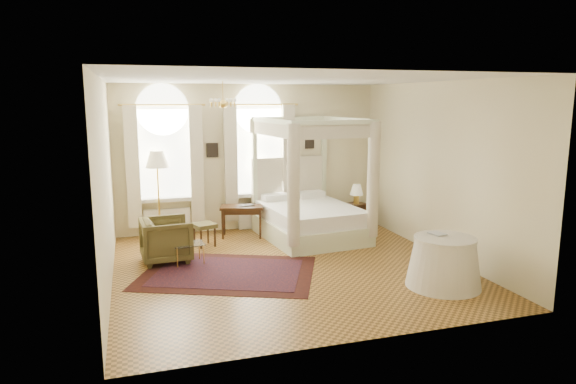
% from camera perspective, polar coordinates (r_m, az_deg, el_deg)
% --- Properties ---
extents(ground, '(6.00, 6.00, 0.00)m').
position_cam_1_polar(ground, '(9.30, 0.02, -8.33)').
color(ground, '#A77230').
rests_on(ground, ground).
extents(room_walls, '(6.00, 6.00, 6.00)m').
position_cam_1_polar(room_walls, '(8.87, 0.02, 3.88)').
color(room_walls, beige).
rests_on(room_walls, ground).
extents(window_left, '(1.62, 0.27, 3.29)m').
position_cam_1_polar(window_left, '(11.41, -13.50, 2.54)').
color(window_left, white).
rests_on(window_left, room_walls).
extents(window_right, '(1.62, 0.27, 3.29)m').
position_cam_1_polar(window_right, '(11.73, -3.21, 3.01)').
color(window_right, white).
rests_on(window_right, room_walls).
extents(chandelier, '(0.51, 0.45, 0.50)m').
position_cam_1_polar(chandelier, '(9.77, -7.23, 9.84)').
color(chandelier, gold).
rests_on(chandelier, room_walls).
extents(wall_pictures, '(2.54, 0.03, 0.39)m').
position_cam_1_polar(wall_pictures, '(11.75, -3.88, 5.00)').
color(wall_pictures, black).
rests_on(wall_pictures, room_walls).
extents(canopy_bed, '(2.18, 2.57, 2.58)m').
position_cam_1_polar(canopy_bed, '(11.04, 2.51, -2.19)').
color(canopy_bed, beige).
rests_on(canopy_bed, ground).
extents(nightstand, '(0.52, 0.50, 0.58)m').
position_cam_1_polar(nightstand, '(12.09, 7.54, -2.60)').
color(nightstand, '#34210E').
rests_on(nightstand, ground).
extents(nightstand_lamp, '(0.30, 0.30, 0.44)m').
position_cam_1_polar(nightstand_lamp, '(11.96, 7.63, 0.12)').
color(nightstand_lamp, gold).
rests_on(nightstand_lamp, nightstand).
extents(writing_desk, '(1.01, 0.71, 0.69)m').
position_cam_1_polar(writing_desk, '(11.18, -5.16, -2.05)').
color(writing_desk, '#34210E').
rests_on(writing_desk, ground).
extents(laptop, '(0.36, 0.25, 0.03)m').
position_cam_1_polar(laptop, '(11.18, -4.74, -1.44)').
color(laptop, black).
rests_on(laptop, writing_desk).
extents(stool, '(0.52, 0.52, 0.48)m').
position_cam_1_polar(stool, '(10.61, -9.28, -3.88)').
color(stool, '#4E4521').
rests_on(stool, ground).
extents(armchair, '(0.95, 0.93, 0.82)m').
position_cam_1_polar(armchair, '(9.77, -13.36, -5.20)').
color(armchair, '#49401F').
rests_on(armchair, ground).
extents(coffee_table, '(0.60, 0.45, 0.38)m').
position_cam_1_polar(coffee_table, '(9.55, -11.01, -5.87)').
color(coffee_table, silver).
rests_on(coffee_table, ground).
extents(floor_lamp, '(0.49, 0.49, 1.90)m').
position_cam_1_polar(floor_lamp, '(11.21, -14.34, 3.05)').
color(floor_lamp, gold).
rests_on(floor_lamp, ground).
extents(oriental_rug, '(3.51, 3.08, 0.01)m').
position_cam_1_polar(oriental_rug, '(9.06, -6.68, -8.88)').
color(oriental_rug, '#3E150F').
rests_on(oriental_rug, ground).
extents(side_table, '(1.19, 1.19, 0.81)m').
position_cam_1_polar(side_table, '(8.64, 16.94, -7.48)').
color(side_table, white).
rests_on(side_table, ground).
extents(book, '(0.24, 0.30, 0.03)m').
position_cam_1_polar(book, '(8.60, 15.76, -4.56)').
color(book, black).
rests_on(book, side_table).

